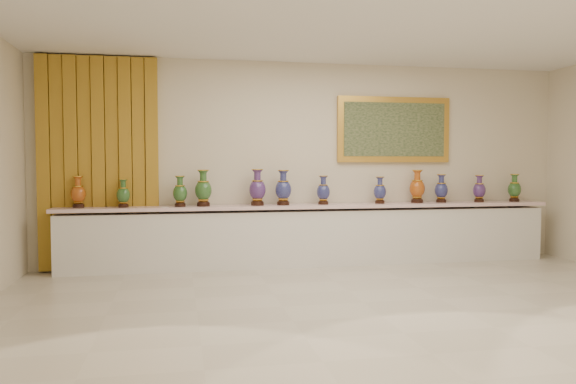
{
  "coord_description": "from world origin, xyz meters",
  "views": [
    {
      "loc": [
        -1.95,
        -5.72,
        1.51
      ],
      "look_at": [
        -0.5,
        1.7,
        1.12
      ],
      "focal_mm": 35.0,
      "sensor_mm": 36.0,
      "label": 1
    }
  ],
  "objects_px": {
    "vase_0": "(78,193)",
    "vase_2": "(180,193)",
    "vase_1": "(123,195)",
    "counter": "(314,236)"
  },
  "relations": [
    {
      "from": "vase_0",
      "to": "vase_2",
      "type": "bearing_deg",
      "value": -2.77
    },
    {
      "from": "vase_1",
      "to": "vase_2",
      "type": "distance_m",
      "value": 0.76
    },
    {
      "from": "vase_0",
      "to": "vase_1",
      "type": "relative_size",
      "value": 1.1
    },
    {
      "from": "counter",
      "to": "vase_0",
      "type": "xyz_separation_m",
      "value": [
        -3.29,
        0.02,
        0.66
      ]
    },
    {
      "from": "counter",
      "to": "vase_0",
      "type": "relative_size",
      "value": 16.86
    },
    {
      "from": "vase_1",
      "to": "vase_0",
      "type": "bearing_deg",
      "value": 173.96
    },
    {
      "from": "counter",
      "to": "vase_2",
      "type": "distance_m",
      "value": 2.04
    },
    {
      "from": "vase_0",
      "to": "vase_1",
      "type": "height_order",
      "value": "vase_0"
    },
    {
      "from": "vase_1",
      "to": "vase_2",
      "type": "xyz_separation_m",
      "value": [
        0.76,
        -0.0,
        0.02
      ]
    },
    {
      "from": "vase_0",
      "to": "vase_1",
      "type": "distance_m",
      "value": 0.6
    }
  ]
}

